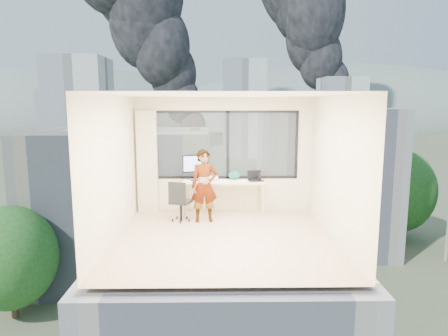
{
  "coord_description": "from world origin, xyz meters",
  "views": [
    {
      "loc": [
        -0.12,
        -7.01,
        2.44
      ],
      "look_at": [
        0.0,
        1.0,
        1.15
      ],
      "focal_mm": 31.87,
      "sensor_mm": 36.0,
      "label": 1
    }
  ],
  "objects_px": {
    "game_console": "(212,178)",
    "handbag": "(234,175)",
    "desk": "(224,197)",
    "person": "(204,186)",
    "monitor": "(195,167)",
    "chair": "(181,200)",
    "laptop": "(256,176)"
  },
  "relations": [
    {
      "from": "desk",
      "to": "handbag",
      "type": "height_order",
      "value": "handbag"
    },
    {
      "from": "person",
      "to": "desk",
      "type": "bearing_deg",
      "value": 45.34
    },
    {
      "from": "desk",
      "to": "chair",
      "type": "relative_size",
      "value": 2.03
    },
    {
      "from": "person",
      "to": "handbag",
      "type": "height_order",
      "value": "person"
    },
    {
      "from": "person",
      "to": "laptop",
      "type": "relative_size",
      "value": 4.49
    },
    {
      "from": "monitor",
      "to": "game_console",
      "type": "bearing_deg",
      "value": -8.53
    },
    {
      "from": "desk",
      "to": "monitor",
      "type": "relative_size",
      "value": 3.05
    },
    {
      "from": "person",
      "to": "game_console",
      "type": "relative_size",
      "value": 5.18
    },
    {
      "from": "chair",
      "to": "laptop",
      "type": "height_order",
      "value": "laptop"
    },
    {
      "from": "person",
      "to": "handbag",
      "type": "bearing_deg",
      "value": 40.35
    },
    {
      "from": "desk",
      "to": "game_console",
      "type": "height_order",
      "value": "game_console"
    },
    {
      "from": "chair",
      "to": "game_console",
      "type": "relative_size",
      "value": 3.01
    },
    {
      "from": "person",
      "to": "chair",
      "type": "bearing_deg",
      "value": 168.03
    },
    {
      "from": "desk",
      "to": "laptop",
      "type": "xyz_separation_m",
      "value": [
        0.72,
        0.0,
        0.48
      ]
    },
    {
      "from": "desk",
      "to": "monitor",
      "type": "height_order",
      "value": "monitor"
    },
    {
      "from": "chair",
      "to": "person",
      "type": "height_order",
      "value": "person"
    },
    {
      "from": "chair",
      "to": "handbag",
      "type": "xyz_separation_m",
      "value": [
        1.15,
        0.73,
        0.41
      ]
    },
    {
      "from": "game_console",
      "to": "handbag",
      "type": "distance_m",
      "value": 0.52
    },
    {
      "from": "game_console",
      "to": "handbag",
      "type": "height_order",
      "value": "handbag"
    },
    {
      "from": "laptop",
      "to": "handbag",
      "type": "height_order",
      "value": "laptop"
    },
    {
      "from": "handbag",
      "to": "person",
      "type": "bearing_deg",
      "value": -136.19
    },
    {
      "from": "monitor",
      "to": "laptop",
      "type": "height_order",
      "value": "monitor"
    },
    {
      "from": "person",
      "to": "laptop",
      "type": "height_order",
      "value": "person"
    },
    {
      "from": "desk",
      "to": "laptop",
      "type": "bearing_deg",
      "value": 0.09
    },
    {
      "from": "desk",
      "to": "monitor",
      "type": "distance_m",
      "value": 0.93
    },
    {
      "from": "desk",
      "to": "person",
      "type": "height_order",
      "value": "person"
    },
    {
      "from": "monitor",
      "to": "desk",
      "type": "bearing_deg",
      "value": -27.91
    },
    {
      "from": "chair",
      "to": "monitor",
      "type": "relative_size",
      "value": 1.5
    },
    {
      "from": "desk",
      "to": "handbag",
      "type": "xyz_separation_m",
      "value": [
        0.24,
        0.19,
        0.48
      ]
    },
    {
      "from": "game_console",
      "to": "handbag",
      "type": "relative_size",
      "value": 1.11
    },
    {
      "from": "person",
      "to": "handbag",
      "type": "distance_m",
      "value": 1.01
    },
    {
      "from": "laptop",
      "to": "person",
      "type": "bearing_deg",
      "value": -165.68
    }
  ]
}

